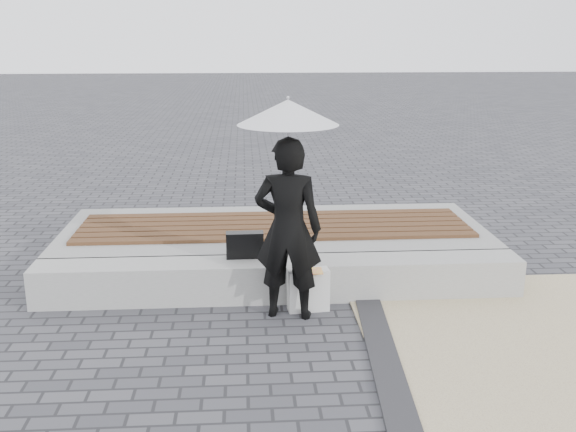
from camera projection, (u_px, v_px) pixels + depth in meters
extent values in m
plane|color=#45454A|center=(291.00, 373.00, 5.40)|extent=(80.00, 80.00, 0.00)
cube|color=#2A292C|center=(396.00, 400.00, 4.96)|extent=(0.61, 5.20, 0.04)
cube|color=#A7A7A1|center=(280.00, 279.00, 6.88)|extent=(5.00, 0.45, 0.40)
cube|color=gray|center=(275.00, 243.00, 8.04)|extent=(5.00, 2.00, 0.40)
imported|color=black|center=(288.00, 229.00, 6.26)|extent=(0.71, 0.54, 1.75)
cylinder|color=#B5B5BA|center=(288.00, 175.00, 6.12)|extent=(0.02, 0.02, 0.92)
cone|color=silver|center=(288.00, 112.00, 5.96)|extent=(0.92, 0.92, 0.23)
sphere|color=#B5B5BA|center=(288.00, 98.00, 5.93)|extent=(0.03, 0.03, 0.03)
cube|color=black|center=(245.00, 245.00, 6.88)|extent=(0.39, 0.14, 0.27)
cube|color=silver|center=(308.00, 290.00, 6.56)|extent=(0.42, 0.21, 0.42)
cube|color=#E9455A|center=(309.00, 271.00, 6.45)|extent=(0.26, 0.19, 0.01)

